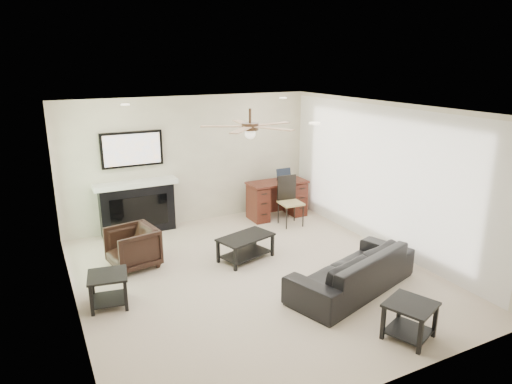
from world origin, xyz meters
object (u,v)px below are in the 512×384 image
sofa (352,270)px  fireplace_unit (136,184)px  coffee_table (246,248)px  armchair (133,247)px  desk (277,199)px

sofa → fireplace_unit: 4.25m
sofa → coffee_table: 1.84m
sofa → coffee_table: bearing=-78.1°
coffee_table → sofa: bearing=-77.6°
sofa → armchair: size_ratio=2.92×
sofa → desk: 3.26m
armchair → desk: bearing=98.3°
armchair → coffee_table: armchair is taller
coffee_table → fireplace_unit: size_ratio=0.47×
coffee_table → desk: (1.49, 1.60, 0.18)m
armchair → coffee_table: 1.79m
fireplace_unit → sofa: bearing=-58.8°
armchair → desk: desk is taller
armchair → fireplace_unit: bearing=153.8°
sofa → desk: bearing=-117.8°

